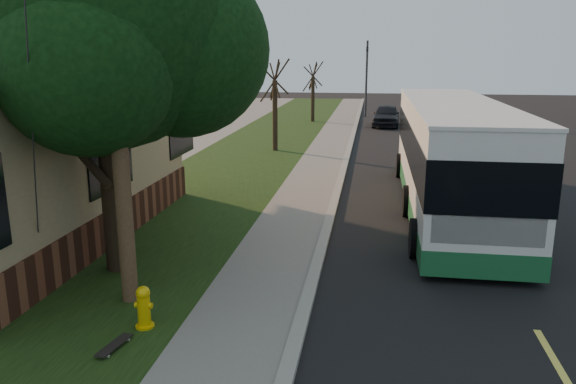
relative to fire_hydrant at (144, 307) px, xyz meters
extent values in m
plane|color=black|center=(2.60, 0.00, -0.43)|extent=(120.00, 120.00, 0.00)
cube|color=black|center=(6.60, 10.00, -0.43)|extent=(8.00, 80.00, 0.01)
cube|color=gray|center=(2.60, 10.00, -0.37)|extent=(0.25, 80.00, 0.12)
cube|color=slate|center=(1.60, 10.00, -0.39)|extent=(2.00, 80.00, 0.08)
cube|color=black|center=(-1.90, 10.00, -0.40)|extent=(5.00, 80.00, 0.07)
cylinder|color=#E0B50B|center=(0.00, 0.00, -0.09)|extent=(0.22, 0.22, 0.55)
sphere|color=#E0B50B|center=(0.00, 0.00, 0.26)|extent=(0.24, 0.24, 0.24)
cylinder|color=#E0B50B|center=(0.00, 0.00, 0.04)|extent=(0.30, 0.10, 0.10)
cylinder|color=#E0B50B|center=(0.00, 0.00, 0.04)|extent=(0.10, 0.18, 0.10)
cylinder|color=#E0B50B|center=(0.00, 0.00, -0.34)|extent=(0.32, 0.32, 0.04)
cylinder|color=#473321|center=(-0.70, 1.00, 4.14)|extent=(0.30, 0.30, 9.00)
cylinder|color=#2D2D30|center=(-1.60, -0.10, 3.37)|extent=(2.52, 3.21, 7.60)
cylinder|color=black|center=(-1.60, 2.50, 1.64)|extent=(0.56, 0.56, 4.00)
sphere|color=black|center=(-1.60, 2.50, 4.84)|extent=(5.20, 5.20, 5.20)
sphere|color=black|center=(-0.20, 3.10, 4.24)|extent=(3.60, 3.60, 3.60)
sphere|color=black|center=(-2.80, 2.10, 4.54)|extent=(3.80, 3.80, 3.80)
sphere|color=black|center=(-1.30, 1.20, 3.94)|extent=(3.20, 3.20, 3.20)
sphere|color=black|center=(-2.20, 3.90, 5.24)|extent=(3.40, 3.40, 3.40)
cylinder|color=black|center=(-0.90, 18.00, 1.29)|extent=(0.24, 0.24, 3.30)
cylinder|color=black|center=(-0.90, 18.00, 2.94)|extent=(1.38, 0.57, 2.01)
cylinder|color=black|center=(-0.90, 18.00, 2.94)|extent=(0.74, 1.21, 1.58)
cylinder|color=black|center=(-0.90, 18.00, 2.94)|extent=(0.65, 1.05, 1.95)
cylinder|color=black|center=(-0.90, 18.00, 2.94)|extent=(1.28, 0.53, 1.33)
cylinder|color=black|center=(-0.90, 18.00, 2.94)|extent=(0.75, 1.21, 1.70)
cylinder|color=black|center=(-0.40, 30.00, 1.15)|extent=(0.24, 0.24, 3.03)
cylinder|color=black|center=(-0.40, 30.00, 2.66)|extent=(1.38, 0.57, 2.01)
cylinder|color=black|center=(-0.40, 30.00, 2.66)|extent=(0.74, 1.21, 1.58)
cylinder|color=black|center=(-0.40, 30.00, 2.66)|extent=(0.65, 1.05, 1.95)
cylinder|color=black|center=(-0.40, 30.00, 2.66)|extent=(1.28, 0.53, 1.33)
cylinder|color=black|center=(-0.40, 30.00, 2.66)|extent=(0.75, 1.21, 1.70)
cylinder|color=#2D2D30|center=(3.10, 34.00, 2.32)|extent=(0.16, 0.16, 5.50)
imported|color=black|center=(3.10, 34.00, 4.07)|extent=(0.18, 0.22, 1.10)
cube|color=silver|center=(6.02, 8.70, 1.40)|extent=(2.48, 11.92, 2.68)
cube|color=#1A5B30|center=(6.02, 8.70, 0.01)|extent=(2.50, 11.94, 0.55)
cube|color=black|center=(6.02, 8.70, 1.60)|extent=(2.52, 11.96, 1.09)
cube|color=black|center=(6.02, 2.77, 1.26)|extent=(2.18, 0.06, 1.59)
cube|color=yellow|center=(6.02, 2.78, 2.60)|extent=(1.59, 0.06, 0.35)
cube|color=#FFF2CC|center=(5.28, 2.76, 0.11)|extent=(0.25, 0.04, 0.15)
cube|color=#FFF2CC|center=(6.77, 2.76, 0.11)|extent=(0.25, 0.04, 0.15)
cube|color=silver|center=(6.02, 8.70, 2.77)|extent=(2.53, 11.97, 0.08)
cylinder|color=black|center=(4.78, 4.33, 0.02)|extent=(0.28, 0.91, 0.91)
cylinder|color=black|center=(7.26, 4.33, 0.02)|extent=(0.28, 0.91, 0.91)
cylinder|color=black|center=(4.78, 7.71, 0.02)|extent=(0.28, 0.91, 0.91)
cylinder|color=black|center=(7.26, 7.71, 0.02)|extent=(0.28, 0.91, 0.91)
cylinder|color=black|center=(4.78, 13.07, 0.02)|extent=(0.28, 0.91, 0.91)
cylinder|color=black|center=(7.26, 13.07, 0.02)|extent=(0.28, 0.91, 0.91)
cube|color=black|center=(-0.19, -0.76, -0.30)|extent=(0.32, 0.79, 0.02)
cylinder|color=silver|center=(-0.24, -1.03, -0.34)|extent=(0.18, 0.08, 0.05)
cylinder|color=silver|center=(-0.14, -0.50, -0.34)|extent=(0.18, 0.08, 0.05)
cube|color=#13331F|center=(-5.64, 9.12, 0.26)|extent=(1.61, 1.30, 1.32)
cube|color=#13331F|center=(-5.64, 9.12, 0.97)|extent=(1.67, 1.36, 0.09)
imported|color=black|center=(4.51, 28.70, 0.27)|extent=(1.89, 4.22, 1.41)
camera|label=1|loc=(3.72, -8.24, 4.16)|focal=35.00mm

